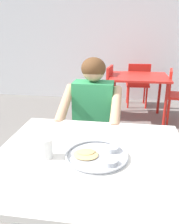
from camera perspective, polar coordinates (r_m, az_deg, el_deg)
back_wall at (r=4.78m, az=7.92°, el=23.40°), size 12.00×0.12×3.40m
table_foreground at (r=1.28m, az=0.41°, el=-13.46°), size 1.04×0.93×0.76m
thali_tray at (r=1.22m, az=1.94°, el=-10.68°), size 0.33×0.33×0.03m
drinking_cup at (r=1.22m, az=-10.78°, el=-8.64°), size 0.07×0.07×0.10m
chair_foreground at (r=2.22m, az=1.37°, el=-3.81°), size 0.40×0.41×0.87m
diner_foreground at (r=1.94m, az=0.55°, el=-0.90°), size 0.49×0.55×1.17m
table_background_red at (r=3.68m, az=12.10°, el=7.45°), size 0.89×0.78×0.71m
chair_red_left at (r=3.74m, az=3.22°, el=6.04°), size 0.47×0.47×0.85m
chair_red_right at (r=3.77m, az=20.96°, el=4.58°), size 0.50×0.48×0.82m
chair_red_far at (r=4.33m, az=11.93°, el=7.31°), size 0.43×0.41×0.82m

